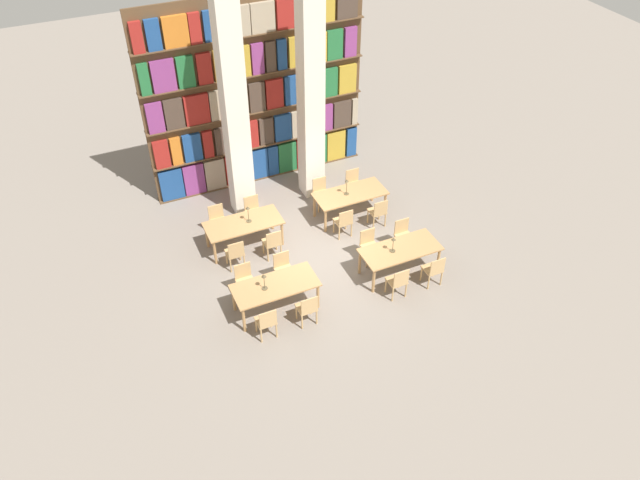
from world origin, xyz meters
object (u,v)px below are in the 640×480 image
Objects in this scene: pillar_center at (311,97)px; reading_table_1 at (400,251)px; reading_table_2 at (244,225)px; chair_15 at (354,183)px; chair_6 at (434,269)px; pillar_left at (235,113)px; reading_table_3 at (350,196)px; chair_2 at (307,308)px; chair_3 at (283,268)px; desk_lamp_1 at (393,242)px; chair_12 at (344,221)px; chair_10 at (273,242)px; desk_lamp_3 at (347,184)px; chair_11 at (253,211)px; desk_lamp_0 at (264,279)px; chair_7 at (403,234)px; chair_14 at (378,212)px; chair_1 at (245,280)px; desk_lamp_2 at (248,211)px; chair_0 at (267,321)px; chair_5 at (369,245)px; chair_8 at (235,253)px; chair_13 at (321,192)px; chair_4 at (398,281)px; chair_9 at (218,220)px; reading_table_0 at (275,287)px.

pillar_center is 3.04× the size of reading_table_1.
chair_15 reaches higher than reading_table_2.
pillar_center reaches higher than chair_6.
reading_table_3 is at bearing -30.62° from pillar_left.
chair_2 reaches higher than reading_table_3.
reading_table_3 is (2.67, 1.77, 0.19)m from chair_3.
desk_lamp_1 is 1.97m from chair_12.
chair_3 is at bearing -153.94° from chair_12.
desk_lamp_1 is at bearing -36.90° from chair_10.
pillar_left is at bearing 148.40° from desk_lamp_3.
chair_11 and chair_15 have the same top height.
chair_7 is (4.02, 0.66, -0.57)m from desk_lamp_0.
chair_6 is at bearing -87.26° from chair_14.
chair_1 is 1.00× the size of chair_6.
desk_lamp_2 is (0.73, 1.73, 0.60)m from chair_1.
desk_lamp_1 is at bearing -77.78° from chair_12.
chair_0 is at bearing -148.89° from chair_14.
chair_0 is 4.26m from chair_6.
chair_3 is 1.00× the size of chair_6.
chair_2 is 1.00× the size of chair_12.
pillar_left reaches higher than chair_7.
chair_1 is 0.96m from desk_lamp_0.
pillar_center reaches higher than chair_5.
desk_lamp_2 reaches higher than chair_14.
chair_0 is 3.61m from desk_lamp_1.
chair_7 is (0.00, 1.45, 0.00)m from chair_6.
desk_lamp_3 is (2.81, 0.05, -0.00)m from desk_lamp_2.
chair_8 and chair_13 have the same top height.
chair_5 is at bearing 124.26° from chair_6.
chair_4 and chair_8 have the same top height.
chair_4 is (2.29, -1.53, 0.00)m from chair_3.
chair_1 is at bearing -137.03° from chair_10.
desk_lamp_1 reaches higher than chair_3.
reading_table_2 is at bearing -179.47° from reading_table_3.
desk_lamp_2 is (-3.00, 2.54, 0.40)m from reading_table_1.
pillar_center is 12.68× the size of desk_lamp_2.
reading_table_1 is at bearing -26.64° from chair_8.
chair_5 is at bearing 71.39° from chair_15.
chair_13 is at bearing 17.82° from desk_lamp_2.
chair_9 is at bearing 123.54° from reading_table_2.
chair_5 is at bearing 12.35° from desk_lamp_0.
desk_lamp_3 is (3.30, 2.52, 0.03)m from desk_lamp_0.
reading_table_1 is 0.88m from chair_5.
chair_7 is at bearing 53.83° from reading_table_1.
reading_table_2 and reading_table_3 have the same top height.
reading_table_1 and reading_table_3 have the same top height.
chair_13 is at bearing 90.00° from chair_12.
desk_lamp_1 reaches higher than reading_table_0.
chair_6 is 0.45× the size of reading_table_2.
chair_2 is 1.00× the size of chair_9.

